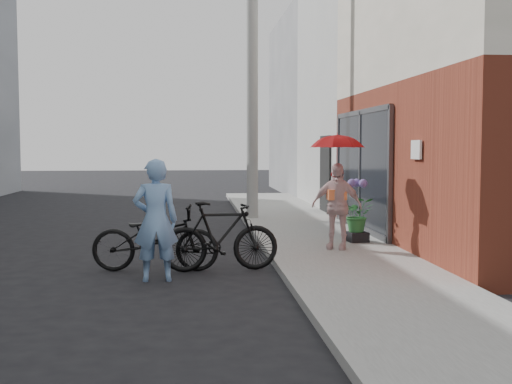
{
  "coord_description": "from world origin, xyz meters",
  "views": [
    {
      "loc": [
        -0.37,
        -9.64,
        1.88
      ],
      "look_at": [
        0.7,
        1.12,
        1.1
      ],
      "focal_mm": 45.0,
      "sensor_mm": 36.0,
      "label": 1
    }
  ],
  "objects": [
    {
      "name": "kimono_woman",
      "position": [
        2.08,
        1.05,
        0.85
      ],
      "size": [
        0.93,
        0.69,
        1.47
      ],
      "primitive_type": "imported",
      "rotation": [
        0.0,
        0.0,
        -0.43
      ],
      "color": "beige",
      "rests_on": "sidewalk"
    },
    {
      "name": "potted_plant",
      "position": [
        2.65,
        1.8,
        0.62
      ],
      "size": [
        0.58,
        0.5,
        0.64
      ],
      "primitive_type": "imported",
      "color": "#2D7235",
      "rests_on": "planter"
    },
    {
      "name": "sidewalk",
      "position": [
        2.1,
        2.0,
        0.06
      ],
      "size": [
        2.2,
        24.0,
        0.12
      ],
      "primitive_type": "cube",
      "color": "gray",
      "rests_on": "ground"
    },
    {
      "name": "plaster_building",
      "position": [
        7.2,
        9.0,
        3.5
      ],
      "size": [
        8.0,
        6.0,
        7.0
      ],
      "primitive_type": "cube",
      "color": "silver",
      "rests_on": "ground"
    },
    {
      "name": "parasol",
      "position": [
        2.08,
        1.05,
        1.97
      ],
      "size": [
        0.87,
        0.87,
        0.76
      ],
      "primitive_type": "imported",
      "color": "red",
      "rests_on": "kimono_woman"
    },
    {
      "name": "officer",
      "position": [
        -0.88,
        -0.72,
        0.85
      ],
      "size": [
        0.64,
        0.44,
        1.7
      ],
      "primitive_type": "imported",
      "rotation": [
        0.0,
        0.0,
        3.19
      ],
      "color": "#79A4D7",
      "rests_on": "ground"
    },
    {
      "name": "planter",
      "position": [
        2.65,
        1.8,
        0.21
      ],
      "size": [
        0.39,
        0.39,
        0.18
      ],
      "primitive_type": "cube",
      "rotation": [
        0.0,
        0.0,
        0.13
      ],
      "color": "black",
      "rests_on": "sidewalk"
    },
    {
      "name": "bike_right",
      "position": [
        0.04,
        -0.11,
        0.53
      ],
      "size": [
        1.79,
        0.64,
        1.05
      ],
      "primitive_type": "imported",
      "rotation": [
        0.0,
        0.0,
        1.65
      ],
      "color": "black",
      "rests_on": "ground"
    },
    {
      "name": "utility_pole",
      "position": [
        1.1,
        6.0,
        3.5
      ],
      "size": [
        0.28,
        0.28,
        7.0
      ],
      "primitive_type": "cylinder",
      "color": "#9E9E99",
      "rests_on": "ground"
    },
    {
      "name": "curb",
      "position": [
        0.94,
        2.0,
        0.06
      ],
      "size": [
        0.12,
        24.0,
        0.12
      ],
      "primitive_type": "cube",
      "color": "#9E9E99",
      "rests_on": "ground"
    },
    {
      "name": "ground",
      "position": [
        0.0,
        0.0,
        0.0
      ],
      "size": [
        80.0,
        80.0,
        0.0
      ],
      "primitive_type": "plane",
      "color": "black",
      "rests_on": "ground"
    },
    {
      "name": "bike_left",
      "position": [
        -0.93,
        -0.01,
        0.5
      ],
      "size": [
        1.95,
        0.83,
        1.0
      ],
      "primitive_type": "imported",
      "rotation": [
        0.0,
        0.0,
        1.48
      ],
      "color": "black",
      "rests_on": "ground"
    },
    {
      "name": "east_building_far",
      "position": [
        7.2,
        16.0,
        3.5
      ],
      "size": [
        8.0,
        8.0,
        7.0
      ],
      "primitive_type": "cube",
      "color": "gray",
      "rests_on": "ground"
    }
  ]
}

